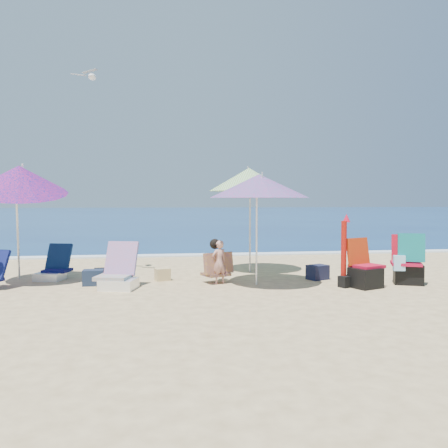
{
  "coord_description": "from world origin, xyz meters",
  "views": [
    {
      "loc": [
        -1.54,
        -7.82,
        1.57
      ],
      "look_at": [
        -0.3,
        1.0,
        1.1
      ],
      "focal_mm": 37.35,
      "sensor_mm": 36.0,
      "label": 1
    }
  ],
  "objects": [
    {
      "name": "umbrella_striped",
      "position": [
        0.39,
        2.04,
        2.0
      ],
      "size": [
        1.74,
        1.74,
        2.29
      ],
      "color": "silver",
      "rests_on": "ground"
    },
    {
      "name": "chair_navy",
      "position": [
        -3.59,
        1.64,
        0.18
      ],
      "size": [
        0.7,
        0.77,
        0.68
      ],
      "color": "#0C0F43",
      "rests_on": "ground"
    },
    {
      "name": "bag_black_b",
      "position": [
        1.78,
        0.06,
        0.1
      ],
      "size": [
        0.32,
        0.27,
        0.2
      ],
      "color": "black",
      "rests_on": "ground"
    },
    {
      "name": "bag_navy_b",
      "position": [
        1.54,
        0.91,
        0.14
      ],
      "size": [
        0.46,
        0.41,
        0.28
      ],
      "color": "#161A32",
      "rests_on": "ground"
    },
    {
      "name": "bag_tan",
      "position": [
        -1.47,
        1.21,
        0.12
      ],
      "size": [
        0.32,
        0.27,
        0.24
      ],
      "color": "tan",
      "rests_on": "ground"
    },
    {
      "name": "seagull",
      "position": [
        -2.89,
        2.15,
        4.09
      ],
      "size": [
        0.59,
        0.66,
        0.12
      ],
      "color": "white"
    },
    {
      "name": "ground",
      "position": [
        0.0,
        0.0,
        0.0
      ],
      "size": [
        120.0,
        120.0,
        0.0
      ],
      "color": "#D8BC84",
      "rests_on": "ground"
    },
    {
      "name": "camp_chair_right",
      "position": [
        3.04,
        0.2,
        0.34
      ],
      "size": [
        0.72,
        0.7,
        0.96
      ],
      "color": "red",
      "rests_on": "ground"
    },
    {
      "name": "bag_black_a",
      "position": [
        -2.6,
        1.32,
        0.12
      ],
      "size": [
        0.37,
        0.29,
        0.25
      ],
      "color": "black",
      "rests_on": "ground"
    },
    {
      "name": "sea",
      "position": [
        0.0,
        45.0,
        -0.05
      ],
      "size": [
        120.0,
        80.0,
        0.12
      ],
      "color": "navy",
      "rests_on": "ground"
    },
    {
      "name": "foam",
      "position": [
        0.0,
        5.1,
        0.02
      ],
      "size": [
        120.0,
        0.5,
        0.04
      ],
      "color": "white",
      "rests_on": "ground"
    },
    {
      "name": "umbrella_turquoise",
      "position": [
        0.25,
        0.41,
        1.81
      ],
      "size": [
        2.3,
        2.3,
        2.06
      ],
      "color": "white",
      "rests_on": "ground"
    },
    {
      "name": "bag_navy_a",
      "position": [
        -2.73,
        0.88,
        0.14
      ],
      "size": [
        0.37,
        0.27,
        0.28
      ],
      "color": "#1C273E",
      "rests_on": "ground"
    },
    {
      "name": "chair_rainbow",
      "position": [
        -2.25,
        0.52,
        0.21
      ],
      "size": [
        0.79,
        0.85,
        0.81
      ],
      "color": "#EF7F54",
      "rests_on": "ground"
    },
    {
      "name": "umbrella_blue",
      "position": [
        -4.09,
        1.25,
        1.95
      ],
      "size": [
        2.11,
        2.16,
        2.37
      ],
      "color": "silver",
      "rests_on": "ground"
    },
    {
      "name": "camp_chair_left",
      "position": [
        2.1,
        -0.0,
        0.26
      ],
      "size": [
        0.68,
        0.69,
        0.87
      ],
      "color": "#B40C27",
      "rests_on": "ground"
    },
    {
      "name": "furled_umbrella",
      "position": [
        1.76,
        0.12,
        0.72
      ],
      "size": [
        0.2,
        0.18,
        1.31
      ],
      "color": "#A0130B",
      "rests_on": "ground"
    },
    {
      "name": "person_center",
      "position": [
        -0.44,
        0.76,
        0.4
      ],
      "size": [
        0.63,
        0.56,
        0.82
      ],
      "color": "tan",
      "rests_on": "ground"
    }
  ]
}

